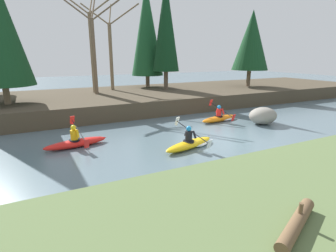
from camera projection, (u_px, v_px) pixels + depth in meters
name	position (u px, v px, depth m)	size (l,w,h in m)	color
ground_plane	(221.00, 139.00, 12.60)	(90.00, 90.00, 0.00)	slate
riverbank_far	(144.00, 98.00, 21.31)	(44.00, 9.64, 1.08)	#473D2D
conifer_tree_centre	(147.00, 30.00, 22.98)	(2.85, 2.85, 8.99)	brown
conifer_tree_mid_right	(166.00, 25.00, 21.29)	(2.22, 2.22, 9.00)	brown
conifer_tree_right	(251.00, 41.00, 23.63)	(3.27, 3.27, 6.74)	brown
bare_tree_upstream	(94.00, 48.00, 19.05)	(3.92, 3.87, 7.15)	brown
bare_tree_mid_upstream	(92.00, 43.00, 19.83)	(4.29, 4.24, 7.86)	#7A664C
bare_tree_mid_downstream	(111.00, 49.00, 21.42)	(3.90, 3.85, 7.10)	#7A664C
kayaker_lead	(220.00, 118.00, 16.02)	(2.80, 2.07, 1.20)	orange
kayaker_middle	(191.00, 143.00, 11.41)	(2.77, 2.03, 1.20)	yellow
kayaker_trailing	(76.00, 142.00, 11.49)	(2.80, 2.07, 1.20)	red
boulder_midstream	(263.00, 116.00, 15.29)	(1.74, 1.36, 0.98)	gray
driftwood_log	(296.00, 223.00, 4.73)	(1.67, 0.92, 0.44)	brown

